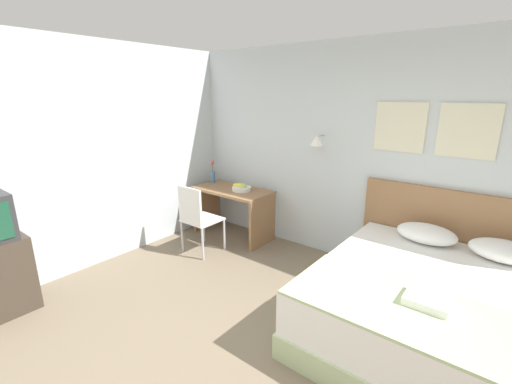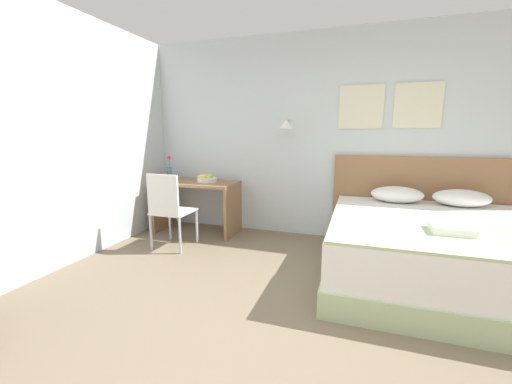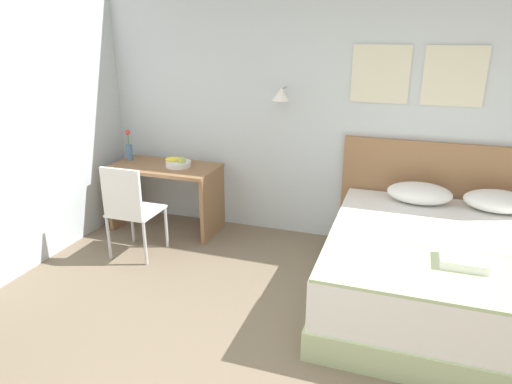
% 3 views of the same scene
% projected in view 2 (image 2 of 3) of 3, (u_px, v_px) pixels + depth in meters
% --- Properties ---
extents(ground_plane, '(24.00, 24.00, 0.00)m').
position_uv_depth(ground_plane, '(283.00, 363.00, 1.92)').
color(ground_plane, '#756651').
extents(wall_back, '(5.83, 0.31, 2.65)m').
position_uv_depth(wall_back, '(331.00, 137.00, 4.06)').
color(wall_back, silver).
rests_on(wall_back, ground_plane).
extents(bed, '(2.00, 1.95, 0.59)m').
position_uv_depth(bed, '(440.00, 252.00, 2.91)').
color(bed, '#B2C693').
rests_on(bed, ground_plane).
extents(headboard, '(2.12, 0.06, 1.11)m').
position_uv_depth(headboard, '(423.00, 203.00, 3.80)').
color(headboard, '#8E6642').
rests_on(headboard, ground_plane).
extents(pillow_left, '(0.57, 0.36, 0.18)m').
position_uv_depth(pillow_left, '(397.00, 194.00, 3.63)').
color(pillow_left, white).
rests_on(pillow_left, bed).
extents(pillow_right, '(0.57, 0.36, 0.18)m').
position_uv_depth(pillow_right, '(461.00, 198.00, 3.43)').
color(pillow_right, white).
rests_on(pillow_right, bed).
extents(throw_blanket, '(1.94, 0.78, 0.02)m').
position_uv_depth(throw_blanket, '(462.00, 240.00, 2.32)').
color(throw_blanket, '#B2C693').
rests_on(throw_blanket, bed).
extents(folded_towel_near_foot, '(0.29, 0.26, 0.06)m').
position_uv_depth(folded_towel_near_foot, '(451.00, 229.00, 2.46)').
color(folded_towel_near_foot, white).
rests_on(folded_towel_near_foot, throw_blanket).
extents(desk, '(1.14, 0.60, 0.72)m').
position_uv_depth(desk, '(197.00, 197.00, 4.40)').
color(desk, '#8E6642').
rests_on(desk, ground_plane).
extents(desk_chair, '(0.44, 0.44, 0.92)m').
position_uv_depth(desk_chair, '(168.00, 206.00, 3.70)').
color(desk_chair, white).
rests_on(desk_chair, ground_plane).
extents(fruit_bowl, '(0.28, 0.27, 0.12)m').
position_uv_depth(fruit_bowl, '(207.00, 179.00, 4.32)').
color(fruit_bowl, silver).
rests_on(fruit_bowl, desk).
extents(flower_vase, '(0.07, 0.07, 0.34)m').
position_uv_depth(flower_vase, '(170.00, 170.00, 4.55)').
color(flower_vase, '#4C7099').
rests_on(flower_vase, desk).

